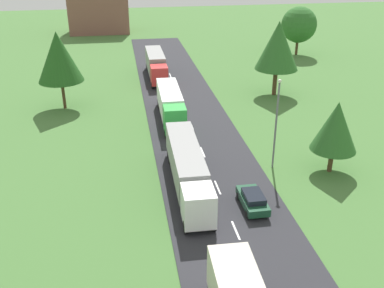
% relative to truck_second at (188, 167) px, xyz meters
% --- Properties ---
extents(road, '(10.00, 140.00, 0.06)m').
position_rel_truck_second_xyz_m(road, '(2.64, -7.17, -2.04)').
color(road, '#2B2B30').
rests_on(road, ground).
extents(lane_marking_centre, '(0.16, 120.06, 0.01)m').
position_rel_truck_second_xyz_m(lane_marking_centre, '(2.64, -10.75, -2.01)').
color(lane_marking_centre, white).
rests_on(lane_marking_centre, road).
extents(truck_second, '(2.73, 14.36, 3.46)m').
position_rel_truck_second_xyz_m(truck_second, '(0.00, 0.00, 0.00)').
color(truck_second, white).
rests_on(truck_second, road).
extents(truck_third, '(2.73, 11.96, 3.47)m').
position_rel_truck_second_xyz_m(truck_third, '(0.48, 16.36, 0.01)').
color(truck_third, green).
rests_on(truck_third, road).
extents(truck_fourth, '(2.52, 12.27, 3.69)m').
position_rel_truck_second_xyz_m(truck_fourth, '(0.37, 34.31, 0.07)').
color(truck_fourth, red).
rests_on(truck_fourth, road).
extents(car_third, '(1.82, 4.16, 1.43)m').
position_rel_truck_second_xyz_m(car_third, '(4.78, -4.11, -1.25)').
color(car_third, '#19472D').
rests_on(car_third, road).
extents(lamppost_second, '(0.36, 0.36, 8.89)m').
position_rel_truck_second_xyz_m(lamppost_second, '(8.75, 2.50, 2.86)').
color(lamppost_second, slate).
rests_on(lamppost_second, ground).
extents(tree_oak, '(5.66, 5.66, 9.90)m').
position_rel_truck_second_xyz_m(tree_oak, '(-12.65, 22.59, 4.70)').
color(tree_oak, '#513823').
rests_on(tree_oak, ground).
extents(tree_maple, '(4.27, 4.27, 7.01)m').
position_rel_truck_second_xyz_m(tree_maple, '(13.89, 0.88, 2.57)').
color(tree_maple, '#513823').
rests_on(tree_maple, ground).
extents(tree_pine, '(5.91, 5.91, 10.19)m').
position_rel_truck_second_xyz_m(tree_pine, '(16.02, 23.39, 4.84)').
color(tree_pine, '#513823').
rests_on(tree_pine, ground).
extents(tree_elm, '(6.47, 6.47, 8.72)m').
position_rel_truck_second_xyz_m(tree_elm, '(27.68, 44.84, 3.40)').
color(tree_elm, '#513823').
rests_on(tree_elm, ground).
extents(distant_building, '(13.16, 8.06, 9.54)m').
position_rel_truck_second_xyz_m(distant_building, '(-9.03, 72.11, 2.70)').
color(distant_building, brown).
rests_on(distant_building, ground).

